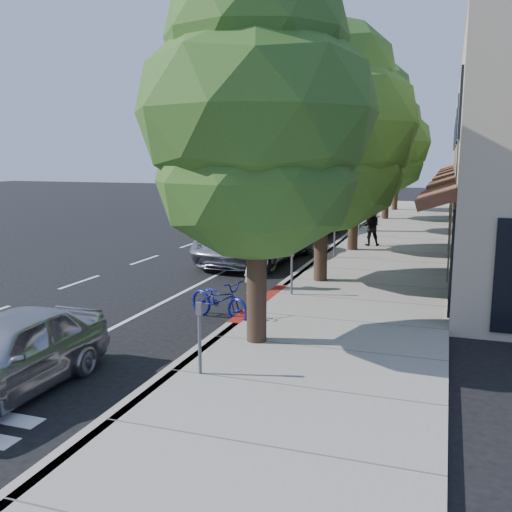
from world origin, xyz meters
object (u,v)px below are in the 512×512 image
at_px(street_tree_0, 257,119).
at_px(near_car_a, 5,355).
at_px(white_pickup, 316,217).
at_px(pedestrian, 371,226).
at_px(bicycle, 219,300).
at_px(dark_suv_far, 334,205).
at_px(street_tree_2, 356,143).
at_px(street_tree_1, 323,129).
at_px(street_tree_4, 388,144).
at_px(silver_suv, 255,238).
at_px(street_tree_5, 397,151).
at_px(street_tree_3, 376,125).
at_px(dark_sedan, 304,218).
at_px(cyclist, 253,262).

distance_m(street_tree_0, near_car_a, 6.06).
height_order(white_pickup, pedestrian, pedestrian).
distance_m(bicycle, dark_suv_far, 22.12).
relative_size(street_tree_2, white_pickup, 1.33).
distance_m(street_tree_0, white_pickup, 18.26).
distance_m(street_tree_0, pedestrian, 13.77).
xyz_separation_m(street_tree_1, street_tree_4, (0.00, 18.00, -0.09)).
bearing_deg(dark_suv_far, white_pickup, -84.23).
bearing_deg(street_tree_1, street_tree_2, 90.00).
height_order(silver_suv, dark_suv_far, dark_suv_far).
xyz_separation_m(street_tree_2, street_tree_5, (0.00, 18.00, -0.17)).
bearing_deg(street_tree_3, street_tree_1, -90.00).
bearing_deg(street_tree_0, dark_sedan, 100.64).
bearing_deg(street_tree_4, dark_suv_far, -173.67).
bearing_deg(street_tree_1, street_tree_5, 90.00).
height_order(cyclist, dark_suv_far, cyclist).
height_order(dark_sedan, pedestrian, pedestrian).
height_order(cyclist, pedestrian, cyclist).
distance_m(street_tree_4, pedestrian, 11.30).
bearing_deg(street_tree_5, dark_suv_far, -115.29).
height_order(street_tree_1, street_tree_2, street_tree_1).
xyz_separation_m(street_tree_1, cyclist, (-1.60, -1.58, -3.70)).
bearing_deg(silver_suv, street_tree_0, -65.82).
height_order(street_tree_4, white_pickup, street_tree_4).
relative_size(street_tree_1, street_tree_4, 1.04).
height_order(street_tree_1, street_tree_4, street_tree_1).
bearing_deg(street_tree_0, white_pickup, 98.92).
height_order(cyclist, bicycle, cyclist).
relative_size(cyclist, silver_suv, 0.29).
bearing_deg(bicycle, cyclist, 26.03).
height_order(street_tree_1, near_car_a, street_tree_1).
bearing_deg(street_tree_4, street_tree_1, -90.00).
bearing_deg(bicycle, street_tree_1, 4.90).
distance_m(street_tree_3, near_car_a, 22.20).
xyz_separation_m(cyclist, near_car_a, (-1.50, -7.92, -0.21)).
relative_size(street_tree_0, cyclist, 4.12).
bearing_deg(silver_suv, dark_sedan, 95.33).
distance_m(cyclist, pedestrian, 9.12).
height_order(street_tree_5, bicycle, street_tree_5).
xyz_separation_m(silver_suv, pedestrian, (3.63, 4.20, 0.10)).
distance_m(street_tree_1, street_tree_4, 18.00).
bearing_deg(dark_sedan, near_car_a, -91.10).
bearing_deg(dark_sedan, street_tree_2, -56.54).
relative_size(street_tree_3, white_pickup, 1.55).
height_order(street_tree_3, white_pickup, street_tree_3).
bearing_deg(silver_suv, cyclist, -66.85).
distance_m(street_tree_5, cyclist, 25.84).
bearing_deg(pedestrian, street_tree_0, 75.98).
distance_m(street_tree_3, cyclist, 14.36).
xyz_separation_m(street_tree_0, street_tree_3, (0.00, 18.00, 0.75)).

